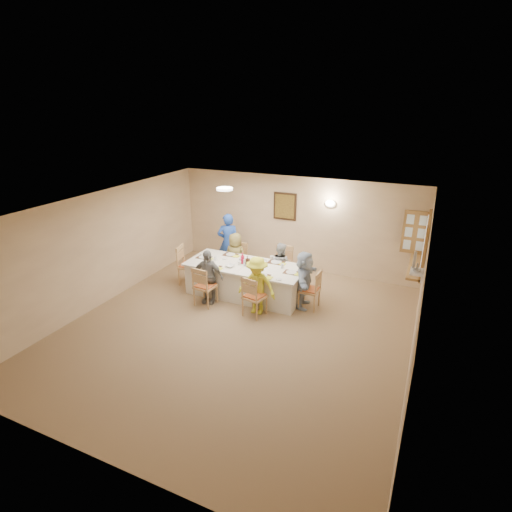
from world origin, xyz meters
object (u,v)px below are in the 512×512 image
at_px(diner_front_right, 257,286).
at_px(chair_front_left, 205,285).
at_px(chair_back_left, 238,261).
at_px(chair_right_end, 309,289).
at_px(chair_front_right, 255,296).
at_px(caregiver, 228,242).
at_px(serving_hatch, 426,244).
at_px(chair_left_end, 189,265).
at_px(diner_back_right, 280,266).
at_px(diner_right_end, 304,280).
at_px(desk_fan, 416,264).
at_px(condiment_ketchup, 243,258).
at_px(diner_back_left, 236,257).
at_px(dining_table, 245,280).
at_px(diner_front_left, 208,277).
at_px(chair_back_right, 282,267).

bearing_deg(diner_front_right, chair_front_left, -176.24).
relative_size(chair_back_left, chair_right_end, 1.02).
bearing_deg(chair_front_right, caregiver, -38.59).
bearing_deg(diner_front_right, serving_hatch, 25.24).
height_order(chair_front_left, chair_left_end, chair_left_end).
bearing_deg(diner_back_right, diner_front_right, 101.12).
relative_size(diner_back_right, diner_right_end, 0.89).
bearing_deg(chair_right_end, desk_fan, 79.99).
bearing_deg(condiment_ketchup, desk_fan, -7.23).
bearing_deg(diner_back_left, dining_table, 132.31).
xyz_separation_m(serving_hatch, chair_back_left, (-4.32, -0.12, -1.04)).
height_order(diner_back_right, diner_front_left, diner_front_left).
bearing_deg(chair_right_end, dining_table, -88.23).
distance_m(chair_back_right, diner_right_end, 1.16).
distance_m(serving_hatch, chair_right_end, 2.58).
distance_m(diner_back_left, diner_front_left, 1.36).
height_order(chair_back_right, diner_front_right, diner_front_right).
xyz_separation_m(dining_table, caregiver, (-1.05, 1.15, 0.41)).
height_order(chair_back_right, chair_front_right, chair_back_right).
xyz_separation_m(chair_front_left, diner_right_end, (2.02, 0.80, 0.18)).
bearing_deg(diner_right_end, chair_left_end, 82.92).
distance_m(chair_front_right, diner_front_left, 1.22).
distance_m(chair_back_right, condiment_ketchup, 1.10).
relative_size(serving_hatch, chair_front_right, 1.63).
height_order(chair_back_left, diner_back_left, diner_back_left).
bearing_deg(desk_fan, condiment_ketchup, 172.77).
height_order(desk_fan, caregiver, desk_fan).
bearing_deg(chair_left_end, diner_back_left, -65.93).
bearing_deg(diner_front_right, chair_back_right, 88.05).
relative_size(serving_hatch, diner_back_right, 1.30).
relative_size(chair_left_end, diner_front_right, 0.77).
bearing_deg(caregiver, dining_table, 107.64).
bearing_deg(chair_left_end, chair_front_right, -121.93).
xyz_separation_m(desk_fan, dining_table, (-3.61, 0.43, -1.17)).
relative_size(chair_right_end, caregiver, 0.57).
relative_size(diner_right_end, condiment_ketchup, 4.93).
bearing_deg(condiment_ketchup, chair_front_right, -50.69).
xyz_separation_m(chair_front_left, chair_front_right, (1.20, 0.00, -0.01)).
xyz_separation_m(serving_hatch, chair_right_end, (-2.17, -0.92, -1.05)).
bearing_deg(chair_back_left, diner_front_left, -91.35).
xyz_separation_m(chair_right_end, condiment_ketchup, (-1.64, 0.04, 0.45)).
height_order(diner_front_right, caregiver, caregiver).
xyz_separation_m(chair_front_left, chair_right_end, (2.15, 0.80, -0.02)).
height_order(serving_hatch, diner_front_left, serving_hatch).
distance_m(serving_hatch, dining_table, 3.99).
xyz_separation_m(diner_front_right, caregiver, (-1.65, 1.83, 0.15)).
bearing_deg(chair_back_right, chair_front_left, -130.58).
xyz_separation_m(chair_back_left, diner_right_end, (2.02, -0.80, 0.19)).
bearing_deg(desk_fan, diner_back_right, 159.75).
relative_size(chair_front_right, diner_front_right, 0.72).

